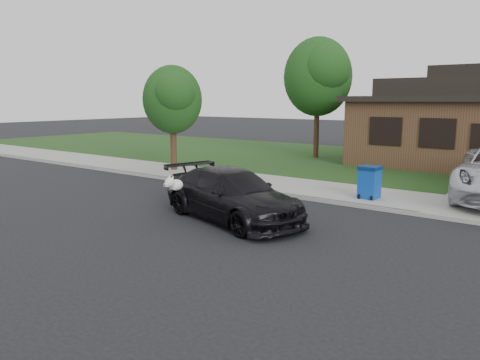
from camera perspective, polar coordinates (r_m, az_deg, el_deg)
The scene contains 8 objects.
ground at distance 12.57m, azimuth -0.45°, elevation -5.05°, with size 120.00×120.00×0.00m, color black.
sidewalk at distance 16.71m, azimuth 10.02°, elevation -1.27°, with size 60.00×3.00×0.12m, color gray.
curb at distance 15.41m, azimuth 7.48°, elevation -2.13°, with size 60.00×0.12×0.12m, color gray.
lawn at distance 24.04m, azimuth 18.73°, elevation 1.72°, with size 60.00×13.00×0.13m, color #193814.
sedan at distance 12.59m, azimuth -1.04°, elevation -1.82°, with size 5.08×3.18×1.37m.
recycling_bin at distance 15.37m, azimuth 15.50°, elevation -0.23°, with size 0.64×0.68×1.03m.
tree_0 at distance 25.43m, azimuth 9.68°, elevation 12.48°, with size 3.78×3.60×6.34m.
tree_2 at distance 20.88m, azimuth -8.18°, elevation 9.81°, with size 2.73×2.60×4.59m.
Camera 1 is at (7.38, -9.66, 3.21)m, focal length 35.00 mm.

